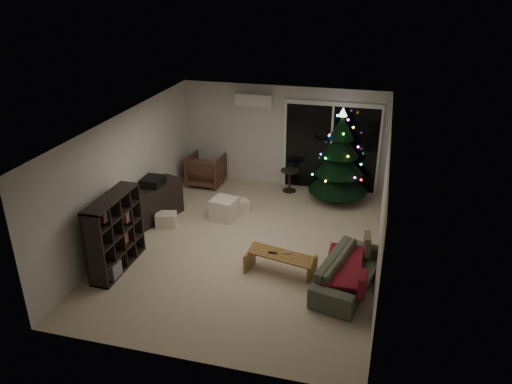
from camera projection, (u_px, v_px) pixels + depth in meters
The scene contains 18 objects.
room at pixel (286, 173), 10.66m from camera, with size 6.50×7.51×2.60m.
bookshelf at pixel (106, 232), 8.93m from camera, with size 0.36×1.41×1.41m, color black, non-canonical shape.
media_cabinet at pixel (155, 202), 10.77m from camera, with size 0.48×1.29×0.80m, color black.
stereo at pixel (153, 181), 10.57m from camera, with size 0.41×0.48×0.17m, color black.
armchair at pixel (206, 170), 12.52m from camera, with size 0.83×0.85×0.78m, color brown.
ottoman at pixel (224, 209), 10.87m from camera, with size 0.51×0.51×0.46m, color silver.
cardboard_box_a at pixel (166, 220), 10.57m from camera, with size 0.42×0.32×0.30m, color beige.
cardboard_box_b at pixel (240, 206), 11.24m from camera, with size 0.36×0.27×0.25m, color beige.
side_table at pixel (290, 181), 12.19m from camera, with size 0.44×0.44×0.55m, color black.
floor_lamp at pixel (224, 145), 12.95m from camera, with size 0.26×0.26×1.65m, color black.
sofa at pixel (349, 272), 8.52m from camera, with size 1.90×0.74×0.55m, color #484F41.
sofa_throw at pixel (344, 265), 8.49m from camera, with size 0.59×1.37×0.05m, color maroon.
cushion_a at pixel (367, 244), 8.94m from camera, with size 0.11×0.36×0.36m, color olive.
cushion_b at pixel (362, 285), 7.79m from camera, with size 0.11×0.36×0.36m, color maroon.
coffee_table at pixel (281, 263), 8.92m from camera, with size 1.21×0.42×0.38m, color #A8813D, non-canonical shape.
remote_a at pixel (273, 253), 8.88m from camera, with size 0.15×0.05×0.02m, color black.
remote_b at pixel (287, 253), 8.86m from camera, with size 0.14×0.04×0.02m, color slate.
christmas_tree at pixel (340, 156), 11.38m from camera, with size 1.38×1.38×2.22m, color black.
Camera 1 is at (2.34, -8.24, 5.02)m, focal length 35.00 mm.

